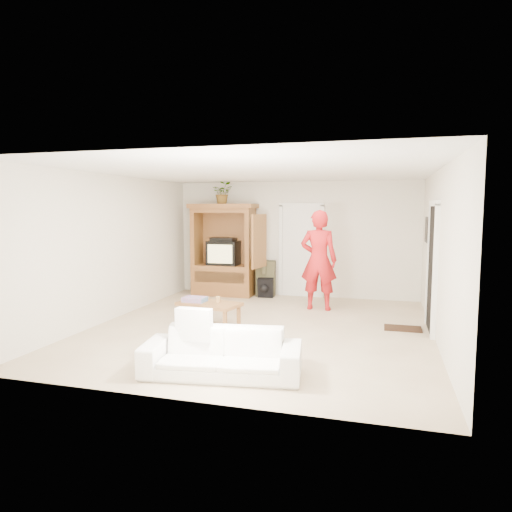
{
  "coord_description": "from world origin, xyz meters",
  "views": [
    {
      "loc": [
        1.96,
        -7.2,
        2.0
      ],
      "look_at": [
        -0.24,
        0.6,
        1.15
      ],
      "focal_mm": 32.0,
      "sensor_mm": 36.0,
      "label": 1
    }
  ],
  "objects": [
    {
      "name": "ceiling",
      "position": [
        0.0,
        0.0,
        2.6
      ],
      "size": [
        6.0,
        6.0,
        0.0
      ],
      "primitive_type": "plane",
      "rotation": [
        3.14,
        0.0,
        0.0
      ],
      "color": "white",
      "rests_on": "floor"
    },
    {
      "name": "wall_back",
      "position": [
        0.0,
        3.0,
        1.3
      ],
      "size": [
        5.5,
        0.0,
        5.5
      ],
      "primitive_type": "plane",
      "rotation": [
        1.57,
        0.0,
        0.0
      ],
      "color": "silver",
      "rests_on": "floor"
    },
    {
      "name": "backpack_olive",
      "position": [
        -0.63,
        2.78,
        0.4
      ],
      "size": [
        0.47,
        0.37,
        0.81
      ],
      "primitive_type": null,
      "rotation": [
        0.0,
        0.0,
        0.14
      ],
      "color": "#47442B",
      "rests_on": "floor"
    },
    {
      "name": "framed_picture",
      "position": [
        2.73,
        1.9,
        1.6
      ],
      "size": [
        0.03,
        0.6,
        0.48
      ],
      "primitive_type": "cube",
      "color": "black",
      "rests_on": "wall_right"
    },
    {
      "name": "wall_front",
      "position": [
        0.0,
        -3.0,
        1.3
      ],
      "size": [
        5.5,
        0.0,
        5.5
      ],
      "primitive_type": "plane",
      "rotation": [
        -1.57,
        0.0,
        0.0
      ],
      "color": "silver",
      "rests_on": "floor"
    },
    {
      "name": "towel",
      "position": [
        -1.17,
        -0.01,
        0.43
      ],
      "size": [
        0.39,
        0.3,
        0.08
      ],
      "primitive_type": "cube",
      "rotation": [
        0.0,
        0.0,
        -0.05
      ],
      "color": "#E04A7E",
      "rests_on": "coffee_table"
    },
    {
      "name": "armoire",
      "position": [
        -1.58,
        2.66,
        0.91
      ],
      "size": [
        1.82,
        1.14,
        2.1
      ],
      "color": "brown",
      "rests_on": "floor"
    },
    {
      "name": "sofa",
      "position": [
        0.12,
        -2.21,
        0.28
      ],
      "size": [
        1.97,
        1.0,
        0.55
      ],
      "primitive_type": "imported",
      "rotation": [
        0.0,
        0.0,
        0.14
      ],
      "color": "white",
      "rests_on": "floor"
    },
    {
      "name": "wall_right",
      "position": [
        2.75,
        0.0,
        1.3
      ],
      "size": [
        0.0,
        6.0,
        6.0
      ],
      "primitive_type": "plane",
      "rotation": [
        1.57,
        0.0,
        -1.57
      ],
      "color": "silver",
      "rests_on": "floor"
    },
    {
      "name": "man",
      "position": [
        0.73,
        1.7,
        0.98
      ],
      "size": [
        0.72,
        0.48,
        1.97
      ],
      "primitive_type": "imported",
      "rotation": [
        0.0,
        0.0,
        3.13
      ],
      "color": "red",
      "rests_on": "floor"
    },
    {
      "name": "doormat",
      "position": [
        2.3,
        0.6,
        0.01
      ],
      "size": [
        0.6,
        0.4,
        0.02
      ],
      "primitive_type": "cube",
      "color": "#382316",
      "rests_on": "floor"
    },
    {
      "name": "candle",
      "position": [
        -0.76,
        0.03,
        0.44
      ],
      "size": [
        0.08,
        0.08,
        0.1
      ],
      "primitive_type": "cylinder",
      "color": "tan",
      "rests_on": "coffee_table"
    },
    {
      "name": "plant",
      "position": [
        -1.6,
        2.63,
        2.35
      ],
      "size": [
        0.53,
        0.49,
        0.49
      ],
      "primitive_type": "imported",
      "rotation": [
        0.0,
        0.0,
        0.27
      ],
      "color": "#4C7238",
      "rests_on": "armoire"
    },
    {
      "name": "floor",
      "position": [
        0.0,
        0.0,
        0.0
      ],
      "size": [
        6.0,
        6.0,
        0.0
      ],
      "primitive_type": "plane",
      "color": "tan",
      "rests_on": "ground"
    },
    {
      "name": "coffee_table",
      "position": [
        -0.91,
        -0.01,
        0.34
      ],
      "size": [
        1.15,
        0.79,
        0.39
      ],
      "rotation": [
        0.0,
        0.0,
        -0.22
      ],
      "color": "#935E32",
      "rests_on": "floor"
    },
    {
      "name": "backpack_black",
      "position": [
        -0.58,
        2.6,
        0.21
      ],
      "size": [
        0.37,
        0.24,
        0.43
      ],
      "primitive_type": null,
      "rotation": [
        0.0,
        0.0,
        0.11
      ],
      "color": "black",
      "rests_on": "floor"
    },
    {
      "name": "wall_left",
      "position": [
        -2.75,
        0.0,
        1.3
      ],
      "size": [
        0.0,
        6.0,
        6.0
      ],
      "primitive_type": "plane",
      "rotation": [
        1.57,
        0.0,
        1.57
      ],
      "color": "silver",
      "rests_on": "floor"
    },
    {
      "name": "doorway_right",
      "position": [
        2.73,
        0.6,
        1.02
      ],
      "size": [
        0.05,
        0.9,
        2.04
      ],
      "primitive_type": "cube",
      "color": "black",
      "rests_on": "floor"
    },
    {
      "name": "door_back",
      "position": [
        0.15,
        2.97,
        1.02
      ],
      "size": [
        0.85,
        0.05,
        2.04
      ],
      "primitive_type": "cube",
      "color": "white",
      "rests_on": "floor"
    }
  ]
}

